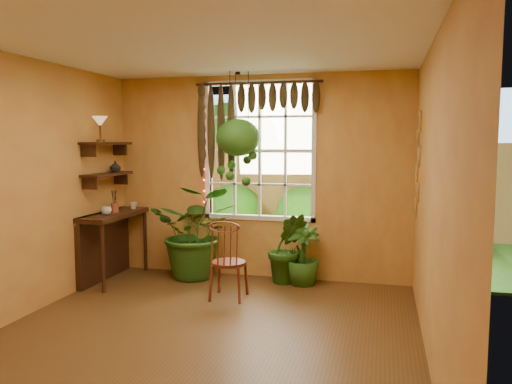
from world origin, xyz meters
TOP-DOWN VIEW (x-y plane):
  - floor at (0.00, 0.00)m, footprint 4.50×4.50m
  - ceiling at (0.00, 0.00)m, footprint 4.50×4.50m
  - wall_back at (0.00, 2.25)m, footprint 4.00×0.00m
  - wall_left at (-2.00, 0.00)m, footprint 0.00×4.50m
  - wall_right at (2.00, 0.00)m, footprint 0.00×4.50m
  - window at (0.00, 2.28)m, footprint 1.52×0.10m
  - valance_vine at (-0.08, 2.16)m, footprint 1.70×0.12m
  - string_lights at (-0.76, 2.19)m, footprint 0.03×0.03m
  - wall_plates at (1.98, 1.79)m, footprint 0.04×0.32m
  - counter_ledge at (-1.91, 1.60)m, footprint 0.40×1.20m
  - shelf_lower at (-1.88, 1.60)m, footprint 0.25×0.90m
  - shelf_upper at (-1.88, 1.60)m, footprint 0.25×0.90m
  - backyard at (0.24, 6.87)m, footprint 14.00×10.00m
  - windsor_chair at (-0.11, 1.19)m, footprint 0.41×0.44m
  - potted_plant_left at (-0.79, 1.98)m, footprint 1.28×1.16m
  - potted_plant_mid at (0.43, 2.02)m, footprint 0.59×0.51m
  - potted_plant_right at (0.64, 1.99)m, footprint 0.56×0.56m
  - hanging_basket at (-0.20, 1.93)m, footprint 0.56×0.56m
  - cup_a at (-1.78, 1.38)m, footprint 0.15×0.15m
  - cup_b at (-1.72, 1.98)m, footprint 0.12×0.12m
  - brush_jar at (-1.80, 1.63)m, footprint 0.10×0.10m
  - shelf_vase at (-1.87, 1.79)m, footprint 0.15×0.15m
  - tiffany_lamp at (-1.86, 1.43)m, footprint 0.19×0.19m

SIDE VIEW (x-z plane):
  - floor at x=0.00m, z-range 0.00..0.00m
  - windsor_chair at x=-0.11m, z-range -0.23..0.85m
  - potted_plant_right at x=0.64m, z-range 0.00..0.77m
  - potted_plant_mid at x=0.43m, z-range 0.00..0.92m
  - counter_ledge at x=-1.91m, z-range 0.10..1.00m
  - potted_plant_left at x=-0.79m, z-range 0.00..1.26m
  - cup_b at x=-1.72m, z-range 0.90..0.99m
  - cup_a at x=-1.78m, z-range 0.90..1.00m
  - brush_jar at x=-1.80m, z-range 0.86..1.23m
  - backyard at x=0.24m, z-range -4.72..7.28m
  - wall_back at x=0.00m, z-range -0.65..3.35m
  - wall_left at x=-2.00m, z-range -0.90..3.60m
  - wall_right at x=2.00m, z-range -0.90..3.60m
  - shelf_lower at x=-1.88m, z-range 1.38..1.42m
  - shelf_vase at x=-1.87m, z-range 1.42..1.57m
  - wall_plates at x=1.98m, z-range 1.00..2.10m
  - window at x=0.00m, z-range 0.77..2.63m
  - string_lights at x=-0.76m, z-range 0.98..2.52m
  - shelf_upper at x=-1.88m, z-range 1.78..1.82m
  - hanging_basket at x=-0.20m, z-range 1.10..2.55m
  - tiffany_lamp at x=-1.86m, z-range 1.89..2.22m
  - valance_vine at x=-0.08m, z-range 1.73..2.83m
  - ceiling at x=0.00m, z-range 2.70..2.70m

